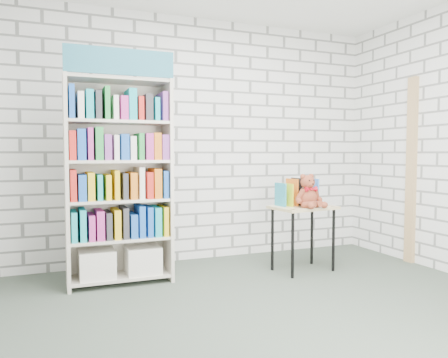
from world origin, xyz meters
name	(u,v)px	position (x,y,z in m)	size (l,w,h in m)	color
ground	(278,318)	(0.00, 0.00, 0.00)	(4.50, 4.50, 0.00)	#3B463B
room_shell	(280,80)	(0.00, 0.00, 1.78)	(4.52, 4.02, 2.81)	silver
bookshelf	(119,179)	(-0.98, 1.36, 1.00)	(0.97, 0.38, 2.19)	beige
display_table	(303,215)	(0.89, 1.08, 0.59)	(0.69, 0.52, 0.69)	tan
table_books	(297,193)	(0.88, 1.19, 0.82)	(0.47, 0.25, 0.27)	teal
teddy_bear	(309,194)	(0.89, 0.98, 0.83)	(0.32, 0.30, 0.35)	brown
door_trim	(411,171)	(2.23, 0.95, 1.05)	(0.05, 0.12, 2.10)	tan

